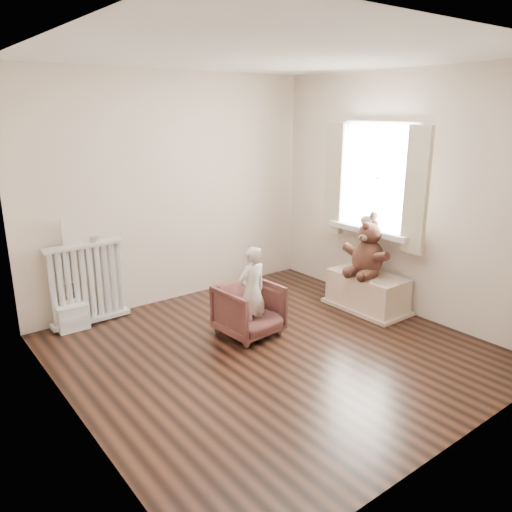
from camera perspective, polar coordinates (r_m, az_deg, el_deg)
floor at (r=4.78m, az=1.89°, el=-10.78°), size 3.60×3.60×0.01m
ceiling at (r=4.27m, az=2.24°, el=22.00°), size 3.60×3.60×0.01m
back_wall at (r=5.82m, az=-9.38°, el=7.47°), size 3.60×0.02×2.60m
front_wall at (r=3.21m, az=22.94°, el=-0.90°), size 3.60×0.02×2.60m
left_wall at (r=3.51m, az=-21.25°, el=0.71°), size 0.02×3.60×2.60m
right_wall at (r=5.64m, az=16.41°, el=6.74°), size 0.02×3.60×2.60m
window at (r=5.77m, az=13.88°, el=8.64°), size 0.03×0.90×1.10m
window_sill at (r=5.80m, az=12.93°, el=2.91°), size 0.22×1.10×0.06m
curtain_left at (r=5.35m, az=17.85°, el=7.11°), size 0.06×0.26×1.30m
curtain_right at (r=6.07m, az=8.96°, el=8.70°), size 0.06×0.26×1.30m
radiator at (r=5.51m, az=-18.63°, el=-3.50°), size 0.83×0.16×0.87m
paper_doll at (r=5.30m, az=-20.41°, el=2.69°), size 0.18×0.02×0.30m
tin_a at (r=5.40m, az=-17.97°, el=1.83°), size 0.09×0.09×0.06m
toy_vanity at (r=5.46m, az=-20.46°, el=-5.13°), size 0.31×0.22×0.48m
armchair at (r=5.01m, az=-0.80°, el=-6.17°), size 0.60×0.62×0.52m
child at (r=4.89m, az=-0.45°, el=-4.05°), size 0.35×0.24×0.91m
toy_bench at (r=5.80m, az=12.61°, el=-4.00°), size 0.46×0.87×0.41m
teddy_bear at (r=5.64m, az=12.72°, el=0.43°), size 0.53×0.43×0.60m
plush_cat at (r=5.79m, az=12.71°, el=4.21°), size 0.16×0.24×0.20m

